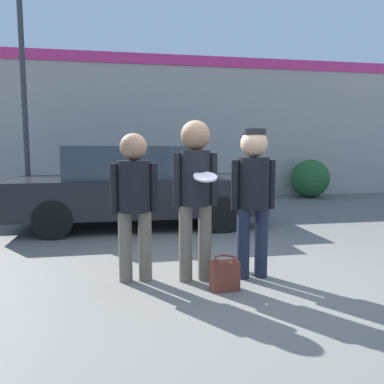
{
  "coord_description": "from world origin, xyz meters",
  "views": [
    {
      "loc": [
        -1.05,
        -4.02,
        1.49
      ],
      "look_at": [
        -0.29,
        0.23,
        0.99
      ],
      "focal_mm": 35.0,
      "sensor_mm": 36.0,
      "label": 1
    }
  ],
  "objects_px": {
    "person_left": "(134,195)",
    "handbag": "(225,274)",
    "person_middle_with_frisbee": "(195,186)",
    "parked_car_near": "(137,186)",
    "street_lamp": "(28,31)",
    "person_right": "(253,189)",
    "shrub": "(310,179)"
  },
  "relations": [
    {
      "from": "person_left",
      "to": "handbag",
      "type": "relative_size",
      "value": 4.61
    },
    {
      "from": "person_middle_with_frisbee",
      "to": "parked_car_near",
      "type": "distance_m",
      "value": 3.26
    },
    {
      "from": "person_middle_with_frisbee",
      "to": "street_lamp",
      "type": "distance_m",
      "value": 6.62
    },
    {
      "from": "parked_car_near",
      "to": "person_left",
      "type": "bearing_deg",
      "value": -92.21
    },
    {
      "from": "parked_car_near",
      "to": "person_middle_with_frisbee",
      "type": "bearing_deg",
      "value": -80.29
    },
    {
      "from": "person_middle_with_frisbee",
      "to": "person_right",
      "type": "xyz_separation_m",
      "value": [
        0.67,
        -0.01,
        -0.05
      ]
    },
    {
      "from": "parked_car_near",
      "to": "street_lamp",
      "type": "distance_m",
      "value": 4.49
    },
    {
      "from": "parked_car_near",
      "to": "handbag",
      "type": "distance_m",
      "value": 3.69
    },
    {
      "from": "person_middle_with_frisbee",
      "to": "shrub",
      "type": "bearing_deg",
      "value": 53.76
    },
    {
      "from": "person_left",
      "to": "person_middle_with_frisbee",
      "type": "distance_m",
      "value": 0.68
    },
    {
      "from": "person_left",
      "to": "street_lamp",
      "type": "height_order",
      "value": "street_lamp"
    },
    {
      "from": "street_lamp",
      "to": "shrub",
      "type": "distance_m",
      "value": 8.51
    },
    {
      "from": "person_left",
      "to": "person_right",
      "type": "bearing_deg",
      "value": -5.03
    },
    {
      "from": "handbag",
      "to": "person_middle_with_frisbee",
      "type": "bearing_deg",
      "value": 125.25
    },
    {
      "from": "person_left",
      "to": "street_lamp",
      "type": "distance_m",
      "value": 6.33
    },
    {
      "from": "person_right",
      "to": "shrub",
      "type": "distance_m",
      "value": 7.77
    },
    {
      "from": "person_right",
      "to": "shrub",
      "type": "bearing_deg",
      "value": 57.79
    },
    {
      "from": "person_right",
      "to": "parked_car_near",
      "type": "height_order",
      "value": "person_right"
    },
    {
      "from": "person_left",
      "to": "street_lamp",
      "type": "relative_size",
      "value": 0.24
    },
    {
      "from": "person_middle_with_frisbee",
      "to": "handbag",
      "type": "relative_size",
      "value": 5.0
    },
    {
      "from": "person_right",
      "to": "parked_car_near",
      "type": "relative_size",
      "value": 0.37
    },
    {
      "from": "person_right",
      "to": "parked_car_near",
      "type": "distance_m",
      "value": 3.45
    },
    {
      "from": "person_middle_with_frisbee",
      "to": "shrub",
      "type": "relative_size",
      "value": 1.54
    },
    {
      "from": "person_middle_with_frisbee",
      "to": "person_right",
      "type": "relative_size",
      "value": 1.05
    },
    {
      "from": "parked_car_near",
      "to": "handbag",
      "type": "relative_size",
      "value": 12.81
    },
    {
      "from": "person_left",
      "to": "handbag",
      "type": "bearing_deg",
      "value": -26.6
    },
    {
      "from": "person_right",
      "to": "shrub",
      "type": "xyz_separation_m",
      "value": [
        4.13,
        6.56,
        -0.45
      ]
    },
    {
      "from": "person_middle_with_frisbee",
      "to": "street_lamp",
      "type": "xyz_separation_m",
      "value": [
        -2.83,
        5.17,
        3.02
      ]
    },
    {
      "from": "parked_car_near",
      "to": "handbag",
      "type": "height_order",
      "value": "parked_car_near"
    },
    {
      "from": "street_lamp",
      "to": "person_middle_with_frisbee",
      "type": "bearing_deg",
      "value": -61.31
    },
    {
      "from": "person_right",
      "to": "parked_car_near",
      "type": "bearing_deg",
      "value": 110.69
    },
    {
      "from": "person_middle_with_frisbee",
      "to": "handbag",
      "type": "bearing_deg",
      "value": -54.75
    }
  ]
}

